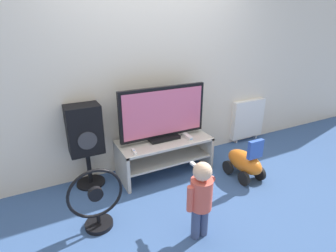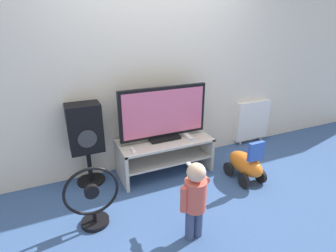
{
  "view_description": "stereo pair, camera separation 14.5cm",
  "coord_description": "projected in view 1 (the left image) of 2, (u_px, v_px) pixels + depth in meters",
  "views": [
    {
      "loc": [
        -1.29,
        -2.35,
        1.76
      ],
      "look_at": [
        0.0,
        0.15,
        0.66
      ],
      "focal_mm": 28.0,
      "sensor_mm": 36.0,
      "label": 1
    },
    {
      "loc": [
        -1.16,
        -2.41,
        1.76
      ],
      "look_at": [
        0.0,
        0.15,
        0.66
      ],
      "focal_mm": 28.0,
      "sensor_mm": 36.0,
      "label": 2
    }
  ],
  "objects": [
    {
      "name": "television",
      "position": [
        163.0,
        114.0,
        3.09
      ],
      "size": [
        1.08,
        0.2,
        0.65
      ],
      "color": "black",
      "rests_on": "tv_stand"
    },
    {
      "name": "ground_plane",
      "position": [
        174.0,
        181.0,
        3.14
      ],
      "size": [
        16.0,
        16.0,
        0.0
      ],
      "primitive_type": "plane",
      "color": "#38568C"
    },
    {
      "name": "wall_back",
      "position": [
        152.0,
        65.0,
        3.15
      ],
      "size": [
        10.0,
        0.06,
        2.6
      ],
      "color": "silver",
      "rests_on": "ground_plane"
    },
    {
      "name": "child",
      "position": [
        201.0,
        194.0,
        2.19
      ],
      "size": [
        0.28,
        0.43,
        0.73
      ],
      "color": "#3F4C72",
      "rests_on": "ground_plane"
    },
    {
      "name": "ride_on_toy",
      "position": [
        245.0,
        162.0,
        3.16
      ],
      "size": [
        0.29,
        0.52,
        0.54
      ],
      "color": "orange",
      "rests_on": "ground_plane"
    },
    {
      "name": "floor_fan",
      "position": [
        97.0,
        202.0,
        2.35
      ],
      "size": [
        0.5,
        0.26,
        0.6
      ],
      "color": "black",
      "rests_on": "ground_plane"
    },
    {
      "name": "tv_stand",
      "position": [
        164.0,
        150.0,
        3.24
      ],
      "size": [
        1.14,
        0.5,
        0.44
      ],
      "color": "beige",
      "rests_on": "ground_plane"
    },
    {
      "name": "remote_primary",
      "position": [
        134.0,
        151.0,
        2.87
      ],
      "size": [
        0.04,
        0.13,
        0.03
      ],
      "color": "white",
      "rests_on": "tv_stand"
    },
    {
      "name": "game_console",
      "position": [
        188.0,
        137.0,
        3.22
      ],
      "size": [
        0.06,
        0.18,
        0.04
      ],
      "color": "white",
      "rests_on": "tv_stand"
    },
    {
      "name": "radiator",
      "position": [
        248.0,
        119.0,
        4.12
      ],
      "size": [
        0.59,
        0.08,
        0.66
      ],
      "color": "white",
      "rests_on": "ground_plane"
    },
    {
      "name": "speaker_tower",
      "position": [
        85.0,
        133.0,
        2.86
      ],
      "size": [
        0.36,
        0.33,
        0.96
      ],
      "color": "black",
      "rests_on": "ground_plane"
    }
  ]
}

